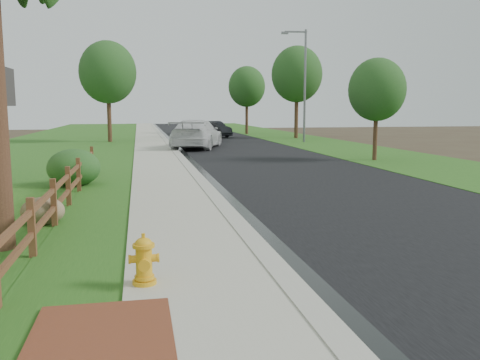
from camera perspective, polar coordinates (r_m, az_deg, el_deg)
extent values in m
plane|color=#3A2C1F|center=(7.12, 3.67, -13.66)|extent=(120.00, 120.00, 0.00)
cube|color=black|center=(41.95, -2.60, 4.50)|extent=(8.00, 90.00, 0.02)
cube|color=#99988B|center=(41.52, -8.36, 4.45)|extent=(0.40, 90.00, 0.12)
cube|color=black|center=(41.54, -7.88, 4.41)|extent=(0.50, 90.00, 0.00)
cube|color=#AAA894|center=(41.47, -10.16, 4.39)|extent=(2.20, 90.00, 0.10)
cube|color=#225217|center=(41.48, -12.79, 4.29)|extent=(1.60, 90.00, 0.06)
cube|color=#225217|center=(41.94, -19.92, 4.04)|extent=(9.00, 90.00, 0.04)
cube|color=#225217|center=(43.52, 6.44, 4.60)|extent=(6.00, 90.00, 0.04)
cube|color=brown|center=(5.99, -15.44, -17.74)|extent=(1.60, 2.40, 0.11)
cube|color=#51391B|center=(9.60, -22.34, -5.07)|extent=(0.12, 0.12, 1.10)
cube|color=#51391B|center=(11.92, -20.17, -2.49)|extent=(0.12, 0.12, 1.10)
cube|color=#51391B|center=(14.26, -18.71, -0.75)|extent=(0.12, 0.12, 1.10)
cube|color=#51391B|center=(16.62, -17.67, 0.50)|extent=(0.12, 0.12, 1.10)
cube|color=#51391B|center=(18.99, -16.89, 1.44)|extent=(0.12, 0.12, 1.10)
cube|color=#51391B|center=(21.37, -16.28, 2.17)|extent=(0.12, 0.12, 1.10)
cube|color=#51391B|center=(8.49, -23.84, -7.54)|extent=(0.08, 2.35, 0.10)
cube|color=#51391B|center=(8.39, -24.00, -4.90)|extent=(0.08, 2.35, 0.10)
cube|color=#51391B|center=(10.77, -21.11, -4.16)|extent=(0.08, 2.35, 0.10)
cube|color=#51391B|center=(10.70, -21.22, -2.07)|extent=(0.08, 2.35, 0.10)
cube|color=#51391B|center=(13.10, -19.36, -1.97)|extent=(0.08, 2.35, 0.10)
cube|color=#51391B|center=(13.04, -19.44, -0.24)|extent=(0.08, 2.35, 0.10)
cube|color=#51391B|center=(15.45, -18.14, -0.44)|extent=(0.08, 2.35, 0.10)
cube|color=#51391B|center=(15.40, -18.20, 1.03)|extent=(0.08, 2.35, 0.10)
cube|color=#51391B|center=(17.82, -17.24, 0.68)|extent=(0.08, 2.35, 0.10)
cube|color=#51391B|center=(17.77, -17.29, 1.96)|extent=(0.08, 2.35, 0.10)
cube|color=#51391B|center=(20.19, -16.55, 1.54)|extent=(0.08, 2.35, 0.10)
cube|color=#51391B|center=(20.15, -16.60, 2.67)|extent=(0.08, 2.35, 0.10)
cylinder|color=yellow|center=(7.65, -10.67, -11.16)|extent=(0.35, 0.35, 0.06)
cylinder|color=yellow|center=(7.57, -10.73, -9.18)|extent=(0.24, 0.24, 0.53)
cylinder|color=yellow|center=(7.63, -10.68, -10.65)|extent=(0.29, 0.29, 0.05)
cylinder|color=yellow|center=(7.49, -10.78, -7.24)|extent=(0.32, 0.32, 0.05)
ellipsoid|color=yellow|center=(7.49, -10.78, -7.09)|extent=(0.26, 0.26, 0.19)
cylinder|color=yellow|center=(7.46, -10.81, -6.18)|extent=(0.06, 0.06, 0.07)
cylinder|color=yellow|center=(7.41, -10.72, -9.31)|extent=(0.15, 0.12, 0.15)
cylinder|color=yellow|center=(7.55, -12.07, -8.70)|extent=(0.13, 0.12, 0.12)
cylinder|color=yellow|center=(7.55, -9.41, -8.62)|extent=(0.13, 0.12, 0.12)
imported|color=silver|center=(33.40, -4.89, 5.17)|extent=(4.40, 6.89, 1.86)
imported|color=black|center=(40.92, -3.78, 5.58)|extent=(1.97, 4.88, 1.66)
imported|color=black|center=(46.51, -2.96, 5.74)|extent=(2.92, 4.59, 1.43)
cylinder|color=slate|center=(39.24, 7.30, 10.33)|extent=(0.17, 0.17, 8.43)
cube|color=slate|center=(39.45, 6.30, 16.21)|extent=(1.69, 0.27, 0.11)
cube|color=slate|center=(39.27, 5.05, 16.13)|extent=(0.53, 0.25, 0.17)
ellipsoid|color=olive|center=(12.32, -21.27, -3.28)|extent=(1.08, 0.89, 0.65)
ellipsoid|color=#17431B|center=(18.00, -18.16, 1.31)|extent=(2.05, 2.05, 1.27)
cylinder|color=#372116|center=(26.35, 14.97, 5.45)|extent=(0.21, 0.21, 3.09)
ellipsoid|color=#17431B|center=(26.34, 15.13, 9.77)|extent=(2.83, 2.83, 3.11)
cylinder|color=#372116|center=(40.60, -14.48, 7.41)|extent=(0.32, 0.32, 4.67)
ellipsoid|color=#17431B|center=(40.69, -14.64, 11.64)|extent=(4.31, 4.31, 4.74)
cylinder|color=#372116|center=(44.46, 6.35, 7.75)|extent=(0.33, 0.33, 4.81)
ellipsoid|color=#17431B|center=(44.55, 6.41, 11.73)|extent=(4.35, 4.35, 4.79)
cylinder|color=#372116|center=(51.41, 0.76, 7.47)|extent=(0.28, 0.28, 4.16)
ellipsoid|color=#17431B|center=(51.45, 0.76, 10.45)|extent=(3.67, 3.67, 4.04)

